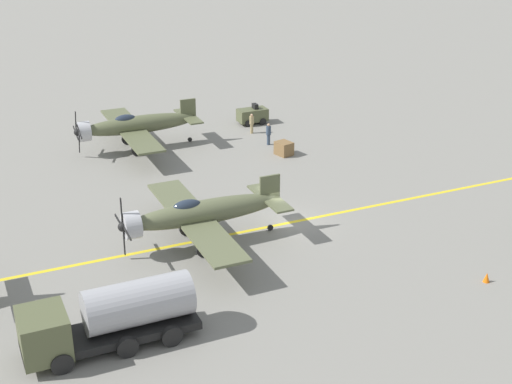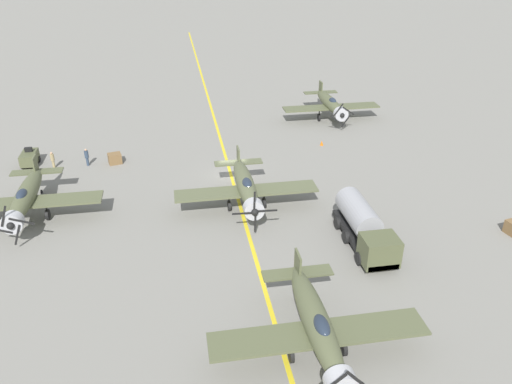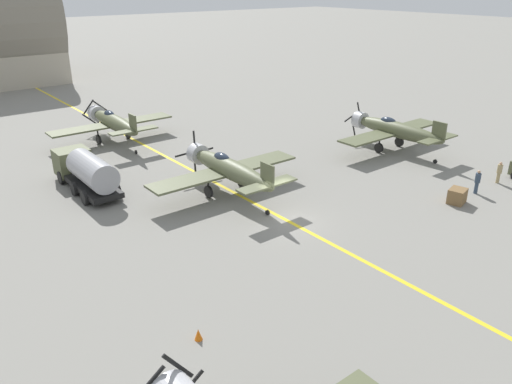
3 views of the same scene
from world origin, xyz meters
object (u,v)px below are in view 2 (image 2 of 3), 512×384
traffic_cone (322,143)px  airplane_far_center (317,325)px  airplane_near_left (331,104)px  ground_crew_inspecting (53,159)px  supply_crate_mid_lane (115,158)px  airplane_mid_center (246,186)px  airplane_mid_right (25,197)px  ground_crew_walking (87,156)px  fuel_tanker (364,227)px  tow_tractor (29,158)px

traffic_cone → airplane_far_center: bearing=72.9°
airplane_near_left → traffic_cone: airplane_near_left is taller
ground_crew_inspecting → supply_crate_mid_lane: (-5.96, -0.13, -0.41)m
ground_crew_inspecting → supply_crate_mid_lane: 5.98m
airplane_mid_center → airplane_mid_right: (17.83, -1.04, 0.00)m
ground_crew_walking → supply_crate_mid_lane: (-2.68, -0.08, -0.46)m
airplane_far_center → fuel_tanker: bearing=-121.1°
traffic_cone → airplane_mid_center: bearing=50.1°
tow_tractor → supply_crate_mid_lane: bearing=173.0°
airplane_mid_right → ground_crew_inspecting: size_ratio=6.95×
airplane_far_center → ground_crew_walking: (15.75, -28.45, -1.02)m
airplane_mid_center → traffic_cone: size_ratio=21.82×
ground_crew_walking → supply_crate_mid_lane: ground_crew_walking is taller
traffic_cone → airplane_mid_right: bearing=22.0°
tow_tractor → ground_crew_inspecting: (-2.47, 1.17, 0.15)m
airplane_mid_right → supply_crate_mid_lane: airplane_mid_right is taller
supply_crate_mid_lane → tow_tractor: bearing=-7.0°
airplane_near_left → airplane_mid_center: bearing=51.5°
airplane_mid_right → ground_crew_inspecting: airplane_mid_right is taller
airplane_near_left → ground_crew_inspecting: (31.57, 9.42, -1.07)m
airplane_mid_right → tow_tractor: bearing=-88.6°
supply_crate_mid_lane → ground_crew_inspecting: bearing=1.3°
traffic_cone → fuel_tanker: bearing=82.5°
airplane_mid_center → traffic_cone: bearing=-112.7°
airplane_near_left → supply_crate_mid_lane: 27.28m
tow_tractor → fuel_tanker: bearing=145.1°
airplane_far_center → ground_crew_inspecting: bearing=-54.3°
fuel_tanker → tow_tractor: (28.01, -19.55, -0.72)m
airplane_far_center → airplane_mid_center: airplane_mid_center is taller
ground_crew_walking → traffic_cone: bearing=-177.2°
airplane_mid_right → supply_crate_mid_lane: (-6.05, -10.28, -1.48)m
airplane_mid_right → traffic_cone: 30.48m
tow_tractor → ground_crew_inspecting: bearing=154.6°
fuel_tanker → supply_crate_mid_lane: 26.97m
airplane_near_left → tow_tractor: bearing=9.0°
airplane_mid_center → fuel_tanker: airplane_mid_center is taller
airplane_mid_center → ground_crew_inspecting: airplane_mid_center is taller
airplane_near_left → airplane_mid_center: airplane_mid_center is taller
airplane_far_center → traffic_cone: airplane_far_center is taller
airplane_mid_center → ground_crew_inspecting: (17.74, -11.18, -1.07)m
airplane_far_center → supply_crate_mid_lane: size_ratio=9.44×
airplane_mid_center → traffic_cone: 16.29m
ground_crew_walking → ground_crew_inspecting: (3.28, 0.05, -0.05)m
airplane_far_center → ground_crew_inspecting: 34.21m
airplane_mid_center → ground_crew_walking: size_ratio=6.59×
airplane_far_center → fuel_tanker: size_ratio=1.50×
airplane_far_center → ground_crew_walking: 32.54m
ground_crew_walking → ground_crew_inspecting: bearing=0.9°
airplane_mid_right → traffic_cone: size_ratio=21.82×
airplane_near_left → traffic_cone: bearing=62.5°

